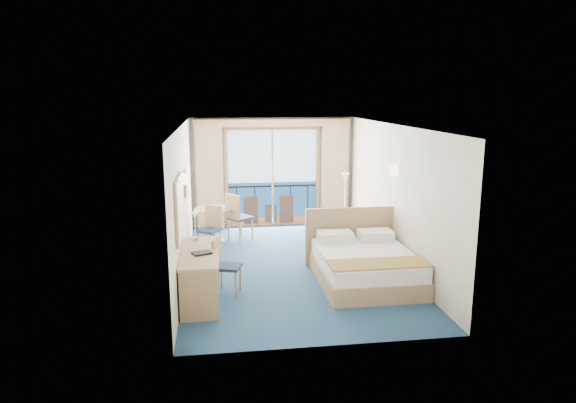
% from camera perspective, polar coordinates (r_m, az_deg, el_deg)
% --- Properties ---
extents(floor, '(6.50, 6.50, 0.00)m').
position_cam_1_polar(floor, '(10.01, 0.38, -7.17)').
color(floor, navy).
rests_on(floor, ground).
extents(room_walls, '(4.04, 6.54, 2.72)m').
position_cam_1_polar(room_walls, '(9.58, 0.39, 2.94)').
color(room_walls, beige).
rests_on(room_walls, ground).
extents(balcony_door, '(2.36, 0.03, 2.52)m').
position_cam_1_polar(balcony_door, '(12.83, -1.76, 2.35)').
color(balcony_door, navy).
rests_on(balcony_door, room_walls).
extents(curtain_left, '(0.65, 0.22, 2.55)m').
position_cam_1_polar(curtain_left, '(12.58, -8.70, 2.64)').
color(curtain_left, tan).
rests_on(curtain_left, room_walls).
extents(curtain_right, '(0.65, 0.22, 2.55)m').
position_cam_1_polar(curtain_right, '(12.92, 5.19, 2.97)').
color(curtain_right, tan).
rests_on(curtain_right, room_walls).
extents(pelmet, '(3.80, 0.25, 0.18)m').
position_cam_1_polar(pelmet, '(12.55, -1.71, 8.74)').
color(pelmet, tan).
rests_on(pelmet, room_walls).
extents(mirror, '(0.05, 1.25, 0.95)m').
position_cam_1_polar(mirror, '(8.06, -11.99, -0.68)').
color(mirror, tan).
rests_on(mirror, room_walls).
extents(wall_print, '(0.04, 0.42, 0.52)m').
position_cam_1_polar(wall_print, '(9.96, -11.29, 2.02)').
color(wall_print, tan).
rests_on(wall_print, room_walls).
extents(sconce_left, '(0.18, 0.18, 0.18)m').
position_cam_1_polar(sconce_left, '(8.89, -11.51, 2.47)').
color(sconce_left, beige).
rests_on(sconce_left, room_walls).
extents(sconce_right, '(0.18, 0.18, 0.18)m').
position_cam_1_polar(sconce_right, '(9.89, 11.73, 3.40)').
color(sconce_right, beige).
rests_on(sconce_right, room_walls).
extents(bed, '(1.79, 2.13, 1.12)m').
position_cam_1_polar(bed, '(9.23, 8.50, -6.89)').
color(bed, tan).
rests_on(bed, ground).
extents(nightstand, '(0.43, 0.41, 0.56)m').
position_cam_1_polar(nightstand, '(10.63, 9.60, -4.61)').
color(nightstand, '#A38156').
rests_on(nightstand, ground).
extents(phone, '(0.19, 0.16, 0.08)m').
position_cam_1_polar(phone, '(10.52, 9.59, -2.97)').
color(phone, silver).
rests_on(phone, nightstand).
extents(armchair, '(0.96, 0.96, 0.63)m').
position_cam_1_polar(armchair, '(11.93, 5.32, -2.51)').
color(armchair, '#424550').
rests_on(armchair, ground).
extents(floor_lamp, '(0.20, 0.20, 1.45)m').
position_cam_1_polar(floor_lamp, '(12.11, 6.37, 1.51)').
color(floor_lamp, silver).
rests_on(floor_lamp, ground).
extents(desk, '(0.60, 1.74, 0.81)m').
position_cam_1_polar(desk, '(7.98, -9.81, -8.95)').
color(desk, tan).
rests_on(desk, ground).
extents(desk_chair, '(0.51, 0.50, 0.94)m').
position_cam_1_polar(desk_chair, '(8.63, -7.22, -6.68)').
color(desk_chair, '#1F2D49').
rests_on(desk_chair, ground).
extents(folder, '(0.34, 0.31, 0.03)m').
position_cam_1_polar(folder, '(8.17, -9.56, -5.66)').
color(folder, black).
rests_on(folder, desk).
extents(desk_lamp, '(0.12, 0.12, 0.47)m').
position_cam_1_polar(desk_lamp, '(8.88, -10.29, -2.01)').
color(desk_lamp, silver).
rests_on(desk_lamp, desk).
extents(round_table, '(0.85, 0.85, 0.77)m').
position_cam_1_polar(round_table, '(11.57, -8.27, -1.67)').
color(round_table, tan).
rests_on(round_table, ground).
extents(table_chair_a, '(0.67, 0.66, 1.09)m').
position_cam_1_polar(table_chair_a, '(11.55, -5.68, -1.44)').
color(table_chair_a, '#1F2D49').
rests_on(table_chair_a, ground).
extents(table_chair_b, '(0.58, 0.58, 0.96)m').
position_cam_1_polar(table_chair_b, '(10.94, -8.58, -2.68)').
color(table_chair_b, '#1F2D49').
rests_on(table_chair_b, ground).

